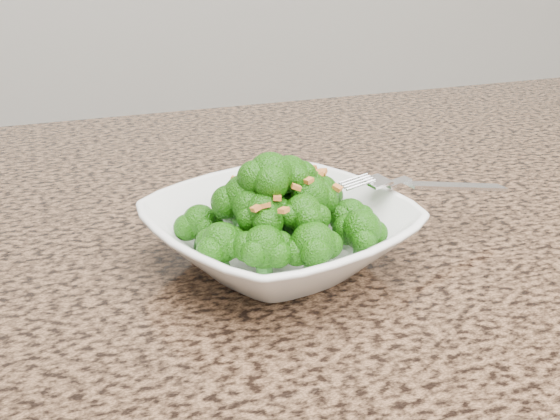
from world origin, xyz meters
name	(u,v)px	position (x,y,z in m)	size (l,w,h in m)	color
granite_counter	(375,260)	(0.00, 0.30, 0.89)	(1.64, 1.04, 0.03)	brown
bowl	(280,235)	(-0.10, 0.30, 0.93)	(0.22, 0.22, 0.05)	white
broccoli_pile	(280,171)	(-0.10, 0.30, 0.99)	(0.19, 0.19, 0.06)	#1E660B
garlic_topping	(280,131)	(-0.10, 0.30, 1.02)	(0.11, 0.11, 0.01)	orange
fork	(402,182)	(0.02, 0.30, 0.96)	(0.20, 0.03, 0.01)	silver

